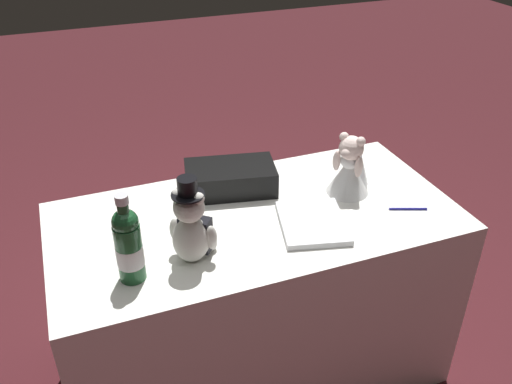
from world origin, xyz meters
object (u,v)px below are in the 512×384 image
teddy_bear_groom (192,227)px  signing_pen (407,209)px  gift_case_black (230,178)px  teddy_bear_bride (351,166)px  champagne_bottle (128,244)px  guestbook (313,223)px

teddy_bear_groom → signing_pen: size_ratio=2.17×
gift_case_black → teddy_bear_groom: bearing=-124.4°
teddy_bear_bride → gift_case_black: size_ratio=0.65×
teddy_bear_bride → champagne_bottle: (-0.88, -0.22, 0.02)m
teddy_bear_groom → champagne_bottle: 0.20m
guestbook → gift_case_black: bearing=133.7°
guestbook → signing_pen: bearing=8.9°
signing_pen → teddy_bear_groom: bearing=179.4°
signing_pen → gift_case_black: size_ratio=0.37×
champagne_bottle → guestbook: size_ratio=1.10×
teddy_bear_groom → guestbook: 0.45m
signing_pen → guestbook: guestbook is taller
champagne_bottle → signing_pen: size_ratio=2.16×
teddy_bear_groom → teddy_bear_bride: 0.70m
teddy_bear_groom → guestbook: bearing=3.1°
champagne_bottle → signing_pen: champagne_bottle is taller
gift_case_black → guestbook: 0.39m
teddy_bear_groom → gift_case_black: teddy_bear_groom is taller
champagne_bottle → gift_case_black: (0.45, 0.39, -0.08)m
guestbook → teddy_bear_bride: bearing=49.2°
teddy_bear_bride → guestbook: 0.31m
teddy_bear_groom → teddy_bear_bride: size_ratio=1.23×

